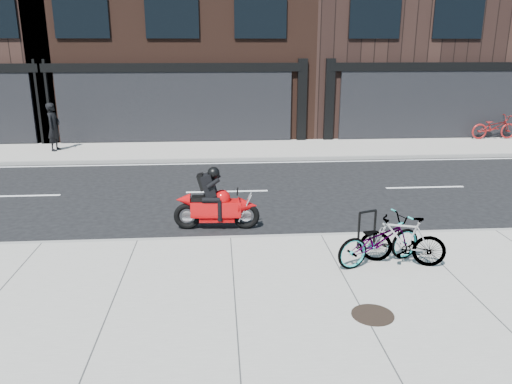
{
  "coord_description": "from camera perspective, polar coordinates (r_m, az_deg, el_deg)",
  "views": [
    {
      "loc": [
        -0.21,
        -12.11,
        4.16
      ],
      "look_at": [
        0.62,
        -1.13,
        0.9
      ],
      "focal_mm": 35.0,
      "sensor_mm": 36.0,
      "label": 1
    }
  ],
  "objects": [
    {
      "name": "ground",
      "position": [
        12.81,
        -3.15,
        -2.49
      ],
      "size": [
        120.0,
        120.0,
        0.0
      ],
      "primitive_type": "plane",
      "color": "black",
      "rests_on": "ground"
    },
    {
      "name": "bicycle_far",
      "position": [
        24.62,
        25.56,
        6.73
      ],
      "size": [
        2.05,
        0.75,
        1.07
      ],
      "primitive_type": "imported",
      "rotation": [
        0.0,
        0.0,
        1.59
      ],
      "color": "maroon",
      "rests_on": "sidewalk_far"
    },
    {
      "name": "bicycle_rear",
      "position": [
        9.87,
        16.42,
        -5.33
      ],
      "size": [
        1.65,
        0.93,
        0.96
      ],
      "primitive_type": "imported",
      "rotation": [
        0.0,
        0.0,
        4.39
      ],
      "color": "gray",
      "rests_on": "sidewalk_near"
    },
    {
      "name": "motorcycle",
      "position": [
        11.62,
        -4.13,
        -1.36
      ],
      "size": [
        2.02,
        0.53,
        1.5
      ],
      "rotation": [
        0.0,
        0.0,
        -0.06
      ],
      "color": "black",
      "rests_on": "ground"
    },
    {
      "name": "sidewalk_near",
      "position": [
        8.21,
        -2.35,
        -13.45
      ],
      "size": [
        60.0,
        6.0,
        0.13
      ],
      "primitive_type": "cube",
      "color": "gray",
      "rests_on": "ground"
    },
    {
      "name": "bike_rack",
      "position": [
        10.61,
        12.58,
        -3.68
      ],
      "size": [
        0.43,
        0.19,
        0.76
      ],
      "rotation": [
        0.0,
        0.0,
        0.35
      ],
      "color": "black",
      "rests_on": "sidewalk_near"
    },
    {
      "name": "sidewalk_far",
      "position": [
        20.28,
        -3.65,
        4.81
      ],
      "size": [
        60.0,
        3.5,
        0.13
      ],
      "primitive_type": "cube",
      "color": "gray",
      "rests_on": "ground"
    },
    {
      "name": "pedestrian",
      "position": [
        21.24,
        -22.11,
        6.91
      ],
      "size": [
        0.56,
        0.75,
        1.87
      ],
      "primitive_type": "imported",
      "rotation": [
        0.0,
        0.0,
        1.4
      ],
      "color": "black",
      "rests_on": "sidewalk_far"
    },
    {
      "name": "building_mideast",
      "position": [
        28.58,
        17.73,
        19.96
      ],
      "size": [
        12.0,
        10.0,
        12.5
      ],
      "primitive_type": "cube",
      "color": "black",
      "rests_on": "ground"
    },
    {
      "name": "bicycle_front",
      "position": [
        9.77,
        13.9,
        -5.35
      ],
      "size": [
        1.92,
        1.18,
        0.95
      ],
      "primitive_type": "imported",
      "rotation": [
        0.0,
        0.0,
        1.9
      ],
      "color": "gray",
      "rests_on": "sidewalk_near"
    },
    {
      "name": "manhole_cover",
      "position": [
        8.17,
        13.19,
        -13.51
      ],
      "size": [
        0.87,
        0.87,
        0.02
      ],
      "primitive_type": "cylinder",
      "rotation": [
        0.0,
        0.0,
        -0.42
      ],
      "color": "black",
      "rests_on": "sidewalk_near"
    }
  ]
}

